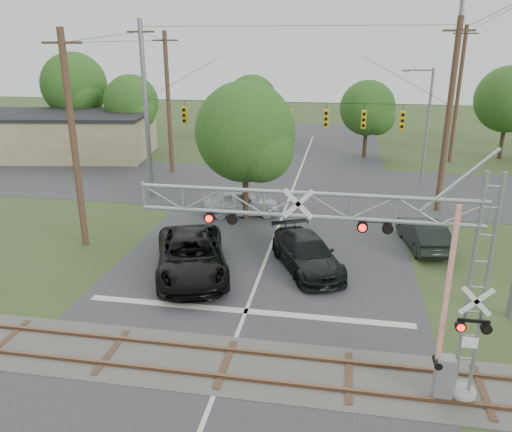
% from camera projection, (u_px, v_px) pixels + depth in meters
% --- Properties ---
extents(ground, '(160.00, 160.00, 0.00)m').
position_uv_depth(ground, '(210.00, 406.00, 14.55)').
color(ground, '#34421E').
rests_on(ground, ground).
extents(road_main, '(14.00, 90.00, 0.02)m').
position_uv_depth(road_main, '(264.00, 264.00, 23.85)').
color(road_main, '#2D2D30').
rests_on(road_main, ground).
extents(road_cross, '(90.00, 12.00, 0.02)m').
position_uv_depth(road_cross, '(294.00, 186.00, 36.87)').
color(road_cross, '#2D2D30').
rests_on(road_cross, ground).
extents(railroad_track, '(90.00, 3.20, 0.17)m').
position_uv_depth(railroad_track, '(226.00, 364.00, 16.40)').
color(railroad_track, '#44413B').
rests_on(railroad_track, ground).
extents(crossing_gantry, '(10.07, 0.89, 6.93)m').
position_uv_depth(crossing_gantry, '(370.00, 260.00, 13.96)').
color(crossing_gantry, gray).
rests_on(crossing_gantry, ground).
extents(traffic_signal_span, '(19.34, 0.36, 11.50)m').
position_uv_depth(traffic_signal_span, '(304.00, 116.00, 31.13)').
color(traffic_signal_span, slate).
rests_on(traffic_signal_span, ground).
extents(pickup_black, '(5.00, 7.24, 1.84)m').
position_uv_depth(pickup_black, '(191.00, 255.00, 22.59)').
color(pickup_black, black).
rests_on(pickup_black, ground).
extents(car_dark, '(4.29, 5.85, 1.58)m').
position_uv_depth(car_dark, '(307.00, 253.00, 23.13)').
color(car_dark, black).
rests_on(car_dark, ground).
extents(sedan_silver, '(5.02, 2.94, 1.60)m').
position_uv_depth(sedan_silver, '(241.00, 202.00, 30.54)').
color(sedan_silver, '#ACAEB4').
rests_on(sedan_silver, ground).
extents(suv_dark, '(2.39, 4.90, 1.55)m').
position_uv_depth(suv_dark, '(423.00, 233.00, 25.67)').
color(suv_dark, black).
rests_on(suv_dark, ground).
extents(commercial_building, '(18.24, 11.22, 4.00)m').
position_uv_depth(commercial_building, '(57.00, 135.00, 46.17)').
color(commercial_building, '#887F5A').
rests_on(commercial_building, ground).
extents(streetlight, '(2.25, 0.23, 8.42)m').
position_uv_depth(streetlight, '(425.00, 121.00, 36.05)').
color(streetlight, slate).
rests_on(streetlight, ground).
extents(utility_poles, '(25.19, 27.98, 13.82)m').
position_uv_depth(utility_poles, '(349.00, 106.00, 32.49)').
color(utility_poles, '#3C251C').
rests_on(utility_poles, ground).
extents(treeline, '(54.60, 30.51, 9.26)m').
position_uv_depth(treeline, '(300.00, 100.00, 44.63)').
color(treeline, '#332417').
rests_on(treeline, ground).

